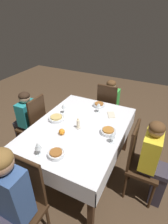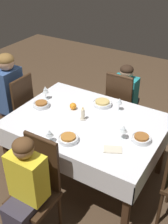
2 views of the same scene
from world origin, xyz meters
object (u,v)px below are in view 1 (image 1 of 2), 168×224
(bowl_north, at_px, (108,131))
(candle_centerpiece, at_px, (78,125))
(person_child_yellow, at_px, (154,161))
(bowl_south, at_px, (56,118))
(bowl_east, at_px, (56,154))
(chair_north, at_px, (139,160))
(person_child_green, at_px, (111,103))
(chair_west, at_px, (108,108))
(wine_glass_north, at_px, (112,136))
(wine_glass_south, at_px, (64,107))
(person_child_teal, at_px, (26,119))
(wine_glass_east, at_px, (38,146))
(orange_fruit, at_px, (62,132))
(person_adult_denim, at_px, (9,205))
(chair_east, at_px, (25,202))
(bowl_west, at_px, (99,105))
(napkin_red_folded, at_px, (111,115))
(dining_table, at_px, (79,131))
(wine_glass_west, at_px, (99,106))

(bowl_north, distance_m, candle_centerpiece, 0.38)
(person_child_yellow, bearing_deg, bowl_south, 89.57)
(bowl_east, height_order, bowl_north, same)
(chair_north, relative_size, bowl_north, 5.35)
(chair_north, distance_m, person_child_green, 1.38)
(chair_west, xyz_separation_m, wine_glass_north, (1.09, 0.42, 0.32))
(chair_north, distance_m, wine_glass_north, 0.46)
(chair_west, xyz_separation_m, wine_glass_south, (0.80, -0.39, 0.33))
(chair_west, relative_size, bowl_south, 4.72)
(chair_west, xyz_separation_m, person_child_teal, (0.96, -0.99, 0.03))
(wine_glass_east, bearing_deg, bowl_north, 141.84)
(candle_centerpiece, bearing_deg, person_child_yellow, 91.56)
(chair_west, relative_size, orange_fruit, 13.56)
(person_adult_denim, xyz_separation_m, wine_glass_north, (-1.03, 0.51, 0.15))
(person_adult_denim, bearing_deg, candle_centerpiece, 87.28)
(bowl_north, bearing_deg, person_child_yellow, 85.41)
(chair_north, height_order, person_child_yellow, person_child_yellow)
(bowl_east, relative_size, wine_glass_north, 1.36)
(person_child_teal, distance_m, bowl_north, 1.34)
(wine_glass_south, xyz_separation_m, candle_centerpiece, (0.23, 0.35, -0.05))
(chair_east, bearing_deg, bowl_west, 87.27)
(person_adult_denim, distance_m, person_child_green, 2.29)
(candle_centerpiece, distance_m, napkin_red_folded, 0.55)
(chair_east, relative_size, wine_glass_north, 7.73)
(bowl_east, distance_m, bowl_south, 0.66)
(bowl_south, bearing_deg, napkin_red_folded, 125.06)
(wine_glass_south, xyz_separation_m, orange_fruit, (0.43, 0.24, -0.07))
(bowl_east, bearing_deg, wine_glass_east, -68.47)
(bowl_south, distance_m, candle_centerpiece, 0.35)
(dining_table, height_order, napkin_red_folded, napkin_red_folded)
(chair_west, relative_size, wine_glass_south, 6.90)
(chair_north, height_order, person_adult_denim, person_adult_denim)
(chair_east, distance_m, person_child_teal, 1.36)
(wine_glass_south, height_order, wine_glass_north, wine_glass_south)
(person_child_teal, height_order, wine_glass_north, person_child_teal)
(bowl_north, bearing_deg, person_adult_denim, -19.87)
(person_child_teal, height_order, bowl_west, person_child_teal)
(chair_east, distance_m, chair_north, 1.28)
(candle_centerpiece, bearing_deg, person_child_green, 178.19)
(orange_fruit, relative_size, napkin_red_folded, 0.40)
(person_child_green, xyz_separation_m, wine_glass_east, (1.77, -0.18, 0.32))
(chair_east, xyz_separation_m, wine_glass_north, (-0.88, 0.51, 0.32))
(person_adult_denim, relative_size, bowl_east, 7.06)
(person_child_yellow, distance_m, bowl_south, 1.30)
(person_child_yellow, relative_size, bowl_east, 6.26)
(dining_table, relative_size, wine_glass_west, 10.40)
(orange_fruit, xyz_separation_m, napkin_red_folded, (-0.67, 0.39, -0.03))
(candle_centerpiece, bearing_deg, bowl_south, -95.80)
(dining_table, bearing_deg, person_child_yellow, 89.04)
(bowl_west, bearing_deg, wine_glass_south, -43.19)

